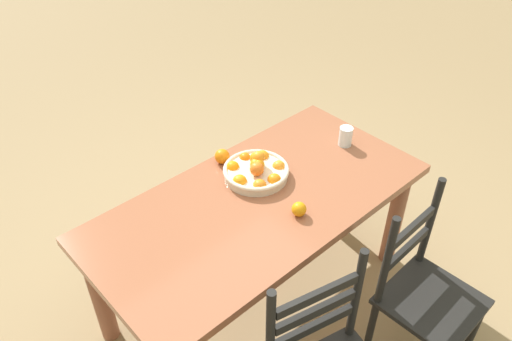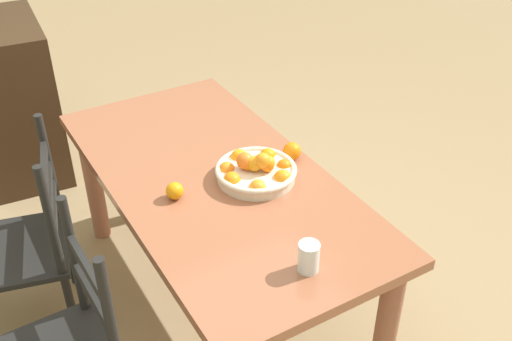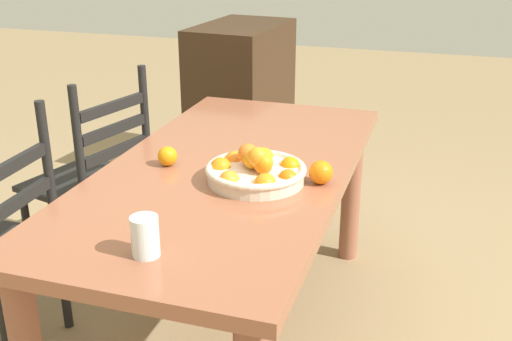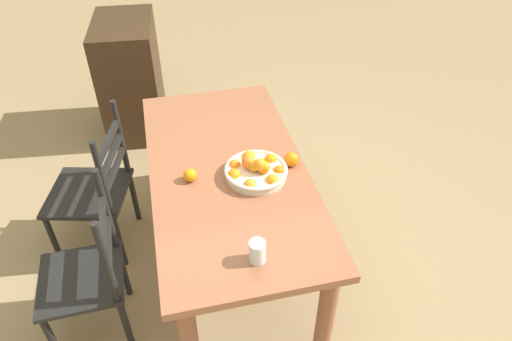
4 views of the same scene
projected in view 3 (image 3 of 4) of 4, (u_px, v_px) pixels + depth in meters
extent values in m
plane|color=#937A56|center=(231.00, 334.00, 2.50)|extent=(12.00, 12.00, 0.00)
cube|color=#95573C|center=(228.00, 172.00, 2.23)|extent=(1.70, 0.84, 0.04)
cylinder|color=#905640|center=(351.00, 193.00, 2.95)|extent=(0.09, 0.09, 0.68)
cylinder|color=#905640|center=(219.00, 176.00, 3.14)|extent=(0.09, 0.09, 0.68)
cylinder|color=black|center=(64.00, 283.00, 2.47)|extent=(0.04, 0.04, 0.41)
cylinder|color=black|center=(7.00, 337.00, 2.15)|extent=(0.04, 0.04, 0.41)
cylinder|color=black|center=(48.00, 169.00, 2.29)|extent=(0.04, 0.04, 0.52)
cube|color=black|center=(20.00, 200.00, 2.15)|extent=(0.32, 0.03, 0.04)
cube|color=black|center=(15.00, 164.00, 2.10)|extent=(0.32, 0.03, 0.04)
cube|color=black|center=(87.00, 182.00, 2.86)|extent=(0.55, 0.55, 0.03)
cylinder|color=black|center=(92.00, 200.00, 3.19)|extent=(0.04, 0.04, 0.41)
cylinder|color=black|center=(28.00, 231.00, 2.88)|extent=(0.04, 0.04, 0.41)
cylinder|color=black|center=(152.00, 218.00, 3.00)|extent=(0.04, 0.04, 0.41)
cylinder|color=black|center=(91.00, 254.00, 2.68)|extent=(0.04, 0.04, 0.41)
cylinder|color=black|center=(145.00, 122.00, 2.82)|extent=(0.04, 0.04, 0.51)
cylinder|color=black|center=(79.00, 148.00, 2.50)|extent=(0.04, 0.04, 0.51)
cube|color=black|center=(116.00, 151.00, 2.69)|extent=(0.36, 0.11, 0.04)
cube|color=black|center=(114.00, 130.00, 2.65)|extent=(0.36, 0.11, 0.04)
cube|color=black|center=(112.00, 107.00, 2.62)|extent=(0.36, 0.11, 0.04)
cube|color=#372415|center=(241.00, 101.00, 3.93)|extent=(0.76, 0.52, 0.95)
cylinder|color=beige|center=(256.00, 175.00, 2.09)|extent=(0.32, 0.32, 0.05)
torus|color=beige|center=(256.00, 169.00, 2.08)|extent=(0.34, 0.34, 0.02)
sphere|color=orange|center=(263.00, 158.00, 2.19)|extent=(0.07, 0.07, 0.07)
sphere|color=orange|center=(234.00, 161.00, 2.17)|extent=(0.07, 0.07, 0.07)
sphere|color=orange|center=(221.00, 168.00, 2.10)|extent=(0.07, 0.07, 0.07)
sphere|color=orange|center=(229.00, 181.00, 2.00)|extent=(0.07, 0.07, 0.07)
sphere|color=orange|center=(265.00, 185.00, 1.97)|extent=(0.07, 0.07, 0.07)
sphere|color=orange|center=(288.00, 179.00, 2.02)|extent=(0.06, 0.06, 0.06)
sphere|color=orange|center=(290.00, 167.00, 2.12)|extent=(0.07, 0.07, 0.07)
sphere|color=orange|center=(257.00, 157.00, 2.03)|extent=(0.07, 0.07, 0.07)
sphere|color=orange|center=(250.00, 157.00, 2.09)|extent=(0.06, 0.06, 0.06)
sphere|color=orange|center=(252.00, 160.00, 2.06)|extent=(0.06, 0.06, 0.06)
sphere|color=orange|center=(264.00, 163.00, 2.03)|extent=(0.06, 0.06, 0.06)
sphere|color=orange|center=(248.00, 154.00, 2.10)|extent=(0.07, 0.07, 0.07)
sphere|color=orange|center=(256.00, 160.00, 2.06)|extent=(0.06, 0.06, 0.06)
sphere|color=orange|center=(263.00, 165.00, 2.03)|extent=(0.06, 0.06, 0.06)
sphere|color=orange|center=(321.00, 172.00, 2.07)|extent=(0.08, 0.08, 0.08)
sphere|color=orange|center=(167.00, 156.00, 2.22)|extent=(0.07, 0.07, 0.07)
cylinder|color=silver|center=(145.00, 236.00, 1.62)|extent=(0.07, 0.07, 0.11)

